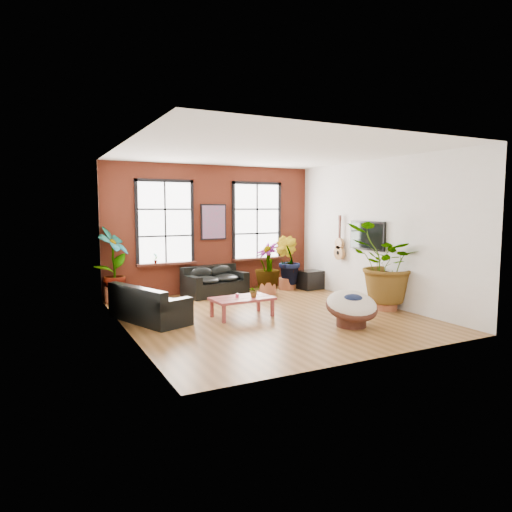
# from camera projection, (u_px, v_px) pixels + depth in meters

# --- Properties ---
(room) EXTENTS (6.04, 6.54, 3.54)m
(room) POSITION_uv_depth(u_px,v_px,m) (265.00, 235.00, 9.86)
(room) COLOR brown
(room) RESTS_ON ground
(sofa_back) EXTENTS (1.83, 1.16, 0.78)m
(sofa_back) POSITION_uv_depth(u_px,v_px,m) (214.00, 282.00, 12.26)
(sofa_back) COLOR black
(sofa_back) RESTS_ON ground
(sofa_left) EXTENTS (1.41, 2.06, 0.75)m
(sofa_left) POSITION_uv_depth(u_px,v_px,m) (147.00, 305.00, 9.39)
(sofa_left) COLOR black
(sofa_left) RESTS_ON ground
(coffee_table) EXTENTS (1.34, 0.81, 0.50)m
(coffee_table) POSITION_uv_depth(u_px,v_px,m) (242.00, 300.00, 9.78)
(coffee_table) COLOR maroon
(coffee_table) RESTS_ON ground
(papasan_chair) EXTENTS (1.26, 1.27, 0.76)m
(papasan_chair) POSITION_uv_depth(u_px,v_px,m) (352.00, 307.00, 8.98)
(papasan_chair) COLOR #472319
(papasan_chair) RESTS_ON ground
(poster) EXTENTS (0.74, 0.06, 0.98)m
(poster) POSITION_uv_depth(u_px,v_px,m) (214.00, 222.00, 12.53)
(poster) COLOR black
(poster) RESTS_ON room
(tv_wall_unit) EXTENTS (0.13, 1.86, 1.20)m
(tv_wall_unit) POSITION_uv_depth(u_px,v_px,m) (359.00, 239.00, 11.59)
(tv_wall_unit) COLOR black
(tv_wall_unit) RESTS_ON room
(media_box) EXTENTS (0.69, 0.59, 0.53)m
(media_box) POSITION_uv_depth(u_px,v_px,m) (310.00, 280.00, 13.17)
(media_box) COLOR black
(media_box) RESTS_ON ground
(pot_back_left) EXTENTS (0.71, 0.71, 0.39)m
(pot_back_left) POSITION_uv_depth(u_px,v_px,m) (116.00, 294.00, 11.31)
(pot_back_left) COLOR #964F31
(pot_back_left) RESTS_ON ground
(pot_back_right) EXTENTS (0.61, 0.61, 0.33)m
(pot_back_right) POSITION_uv_depth(u_px,v_px,m) (287.00, 284.00, 13.12)
(pot_back_right) COLOR #964F31
(pot_back_right) RESTS_ON ground
(pot_right_wall) EXTENTS (0.52, 0.52, 0.38)m
(pot_right_wall) POSITION_uv_depth(u_px,v_px,m) (386.00, 302.00, 10.48)
(pot_right_wall) COLOR #964F31
(pot_right_wall) RESTS_ON ground
(pot_mid) EXTENTS (0.58, 0.58, 0.35)m
(pot_mid) POSITION_uv_depth(u_px,v_px,m) (267.00, 288.00, 12.40)
(pot_mid) COLOR #964F31
(pot_mid) RESTS_ON ground
(floor_plant_back_left) EXTENTS (1.08, 1.09, 1.74)m
(floor_plant_back_left) POSITION_uv_depth(u_px,v_px,m) (114.00, 262.00, 11.21)
(floor_plant_back_left) COLOR #185917
(floor_plant_back_left) RESTS_ON ground
(floor_plant_back_right) EXTENTS (0.86, 0.94, 1.38)m
(floor_plant_back_right) POSITION_uv_depth(u_px,v_px,m) (287.00, 260.00, 13.09)
(floor_plant_back_right) COLOR #185917
(floor_plant_back_right) RESTS_ON ground
(floor_plant_right_wall) EXTENTS (1.79, 1.59, 1.85)m
(floor_plant_right_wall) POSITION_uv_depth(u_px,v_px,m) (386.00, 263.00, 10.37)
(floor_plant_right_wall) COLOR #185917
(floor_plant_right_wall) RESTS_ON ground
(floor_plant_mid) EXTENTS (0.78, 0.78, 1.26)m
(floor_plant_mid) POSITION_uv_depth(u_px,v_px,m) (267.00, 266.00, 12.38)
(floor_plant_mid) COLOR #185917
(floor_plant_mid) RESTS_ON ground
(table_plant) EXTENTS (0.25, 0.22, 0.26)m
(table_plant) POSITION_uv_depth(u_px,v_px,m) (254.00, 291.00, 9.79)
(table_plant) COLOR #185917
(table_plant) RESTS_ON coffee_table
(sill_plant_left) EXTENTS (0.17, 0.17, 0.27)m
(sill_plant_left) POSITION_uv_depth(u_px,v_px,m) (155.00, 258.00, 11.83)
(sill_plant_left) COLOR #185917
(sill_plant_left) RESTS_ON room
(sill_plant_right) EXTENTS (0.19, 0.19, 0.27)m
(sill_plant_right) POSITION_uv_depth(u_px,v_px,m) (269.00, 253.00, 13.34)
(sill_plant_right) COLOR #185917
(sill_plant_right) RESTS_ON room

